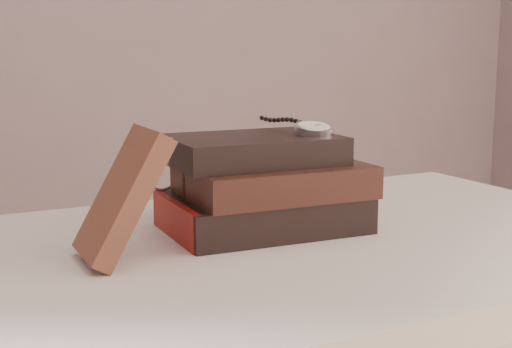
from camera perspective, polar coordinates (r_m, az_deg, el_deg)
name	(u,v)px	position (r m, az deg, el deg)	size (l,w,h in m)	color
table	(280,309)	(0.95, 1.88, -10.51)	(1.00, 0.60, 0.75)	beige
book_stack	(264,186)	(0.96, 0.62, -0.94)	(0.26, 0.18, 0.12)	black
journal	(123,196)	(0.83, -10.36, -1.67)	(0.02, 0.10, 0.16)	#44241A
pocket_watch	(311,128)	(0.97, 4.33, 3.61)	(0.05, 0.15, 0.02)	silver
eyeglasses	(179,171)	(1.00, -6.07, 0.21)	(0.11, 0.12, 0.05)	silver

